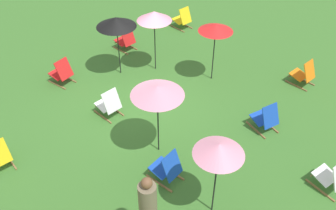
{
  "coord_description": "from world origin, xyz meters",
  "views": [
    {
      "loc": [
        4.9,
        7.09,
        6.59
      ],
      "look_at": [
        0.0,
        1.2,
        0.5
      ],
      "focal_mm": 39.62,
      "sensor_mm": 36.0,
      "label": 1
    }
  ],
  "objects_px": {
    "deckchair_0": "(167,168)",
    "deckchair_2": "(332,177)",
    "deckchair_3": "(109,104)",
    "deckchair_4": "(62,73)",
    "deckchair_8": "(126,40)",
    "umbrella_2": "(116,22)",
    "umbrella_4": "(219,149)",
    "umbrella_3": "(216,28)",
    "umbrella_1": "(157,91)",
    "deckchair_1": "(304,74)",
    "deckchair_10": "(183,19)",
    "umbrella_0": "(154,16)",
    "deckchair_13": "(266,118)"
  },
  "relations": [
    {
      "from": "deckchair_0",
      "to": "deckchair_2",
      "type": "bearing_deg",
      "value": 125.43
    },
    {
      "from": "deckchair_3",
      "to": "deckchair_4",
      "type": "relative_size",
      "value": 0.97
    },
    {
      "from": "deckchair_2",
      "to": "deckchair_8",
      "type": "height_order",
      "value": "same"
    },
    {
      "from": "umbrella_2",
      "to": "umbrella_4",
      "type": "distance_m",
      "value": 5.77
    },
    {
      "from": "umbrella_2",
      "to": "umbrella_3",
      "type": "relative_size",
      "value": 1.03
    },
    {
      "from": "deckchair_4",
      "to": "umbrella_1",
      "type": "distance_m",
      "value": 4.41
    },
    {
      "from": "deckchair_1",
      "to": "umbrella_2",
      "type": "distance_m",
      "value": 5.83
    },
    {
      "from": "umbrella_4",
      "to": "deckchair_10",
      "type": "bearing_deg",
      "value": -127.29
    },
    {
      "from": "umbrella_0",
      "to": "umbrella_2",
      "type": "bearing_deg",
      "value": -27.81
    },
    {
      "from": "umbrella_0",
      "to": "umbrella_3",
      "type": "height_order",
      "value": "umbrella_0"
    },
    {
      "from": "deckchair_3",
      "to": "umbrella_0",
      "type": "height_order",
      "value": "umbrella_0"
    },
    {
      "from": "umbrella_0",
      "to": "umbrella_4",
      "type": "relative_size",
      "value": 1.03
    },
    {
      "from": "deckchair_4",
      "to": "deckchair_10",
      "type": "bearing_deg",
      "value": 169.46
    },
    {
      "from": "deckchair_8",
      "to": "umbrella_3",
      "type": "distance_m",
      "value": 3.64
    },
    {
      "from": "deckchair_10",
      "to": "deckchair_3",
      "type": "bearing_deg",
      "value": 24.77
    },
    {
      "from": "deckchair_10",
      "to": "umbrella_2",
      "type": "relative_size",
      "value": 0.43
    },
    {
      "from": "deckchair_2",
      "to": "deckchair_13",
      "type": "distance_m",
      "value": 2.22
    },
    {
      "from": "umbrella_1",
      "to": "umbrella_2",
      "type": "relative_size",
      "value": 1.01
    },
    {
      "from": "umbrella_0",
      "to": "umbrella_3",
      "type": "xyz_separation_m",
      "value": [
        -1.0,
        1.57,
        -0.09
      ]
    },
    {
      "from": "deckchair_1",
      "to": "deckchair_4",
      "type": "bearing_deg",
      "value": -43.39
    },
    {
      "from": "umbrella_1",
      "to": "umbrella_4",
      "type": "relative_size",
      "value": 1.0
    },
    {
      "from": "deckchair_4",
      "to": "deckchair_8",
      "type": "relative_size",
      "value": 1.03
    },
    {
      "from": "deckchair_8",
      "to": "deckchair_3",
      "type": "bearing_deg",
      "value": 40.36
    },
    {
      "from": "umbrella_3",
      "to": "deckchair_2",
      "type": "bearing_deg",
      "value": 77.23
    },
    {
      "from": "deckchair_0",
      "to": "deckchair_3",
      "type": "xyz_separation_m",
      "value": [
        -0.26,
        -2.78,
        0.0
      ]
    },
    {
      "from": "deckchair_8",
      "to": "deckchair_13",
      "type": "height_order",
      "value": "same"
    },
    {
      "from": "umbrella_2",
      "to": "deckchair_4",
      "type": "bearing_deg",
      "value": -21.63
    },
    {
      "from": "deckchair_13",
      "to": "umbrella_3",
      "type": "xyz_separation_m",
      "value": [
        -0.63,
        -2.56,
        1.38
      ]
    },
    {
      "from": "umbrella_2",
      "to": "umbrella_3",
      "type": "bearing_deg",
      "value": 133.78
    },
    {
      "from": "deckchair_0",
      "to": "umbrella_4",
      "type": "height_order",
      "value": "umbrella_4"
    },
    {
      "from": "deckchair_2",
      "to": "umbrella_1",
      "type": "distance_m",
      "value": 4.24
    },
    {
      "from": "deckchair_4",
      "to": "umbrella_4",
      "type": "distance_m",
      "value": 6.41
    },
    {
      "from": "umbrella_2",
      "to": "deckchair_3",
      "type": "bearing_deg",
      "value": 47.87
    },
    {
      "from": "deckchair_1",
      "to": "umbrella_4",
      "type": "xyz_separation_m",
      "value": [
        5.38,
        1.49,
        1.42
      ]
    },
    {
      "from": "umbrella_2",
      "to": "umbrella_3",
      "type": "height_order",
      "value": "umbrella_2"
    },
    {
      "from": "deckchair_0",
      "to": "umbrella_0",
      "type": "height_order",
      "value": "umbrella_0"
    },
    {
      "from": "deckchair_3",
      "to": "umbrella_1",
      "type": "distance_m",
      "value": 2.4
    },
    {
      "from": "deckchair_0",
      "to": "umbrella_1",
      "type": "xyz_separation_m",
      "value": [
        -0.45,
        -0.86,
        1.44
      ]
    },
    {
      "from": "deckchair_3",
      "to": "deckchair_4",
      "type": "height_order",
      "value": "same"
    },
    {
      "from": "deckchair_8",
      "to": "umbrella_2",
      "type": "bearing_deg",
      "value": 40.66
    },
    {
      "from": "umbrella_1",
      "to": "umbrella_3",
      "type": "xyz_separation_m",
      "value": [
        -3.23,
        -1.38,
        -0.06
      ]
    },
    {
      "from": "deckchair_13",
      "to": "deckchair_4",
      "type": "bearing_deg",
      "value": -50.23
    },
    {
      "from": "umbrella_0",
      "to": "deckchair_10",
      "type": "bearing_deg",
      "value": -148.15
    },
    {
      "from": "umbrella_1",
      "to": "umbrella_4",
      "type": "xyz_separation_m",
      "value": [
        0.25,
        2.1,
        -0.01
      ]
    },
    {
      "from": "deckchair_10",
      "to": "deckchair_13",
      "type": "xyz_separation_m",
      "value": [
        2.23,
        5.74,
        0.0
      ]
    },
    {
      "from": "umbrella_0",
      "to": "umbrella_2",
      "type": "height_order",
      "value": "umbrella_0"
    },
    {
      "from": "deckchair_10",
      "to": "umbrella_0",
      "type": "relative_size",
      "value": 0.42
    },
    {
      "from": "umbrella_2",
      "to": "umbrella_4",
      "type": "xyz_separation_m",
      "value": [
        1.47,
        5.58,
        0.03
      ]
    },
    {
      "from": "deckchair_1",
      "to": "umbrella_4",
      "type": "bearing_deg",
      "value": 12.49
    },
    {
      "from": "deckchair_4",
      "to": "deckchair_8",
      "type": "distance_m",
      "value": 2.7
    }
  ]
}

